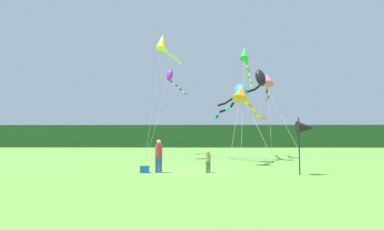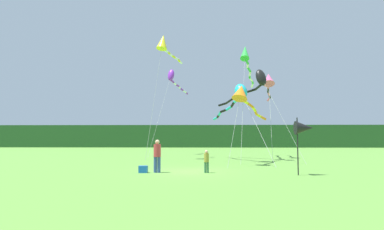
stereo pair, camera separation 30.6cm
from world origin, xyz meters
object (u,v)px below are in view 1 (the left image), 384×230
at_px(person_child, 208,160).
at_px(kite_cyan, 238,95).
at_px(kite_rainbow, 268,81).
at_px(kite_orange, 243,95).
at_px(cooler_box, 145,169).
at_px(kite_yellow, 163,43).
at_px(banner_flag_pole, 305,128).
at_px(kite_purple, 172,78).
at_px(kite_black, 256,82).
at_px(person_adult, 159,154).
at_px(kite_green, 246,59).

distance_m(person_child, kite_cyan, 9.56).
distance_m(kite_rainbow, kite_orange, 8.65).
bearing_deg(kite_cyan, cooler_box, -126.98).
bearing_deg(cooler_box, kite_rainbow, 53.44).
xyz_separation_m(person_child, kite_orange, (2.61, 5.06, 4.19)).
bearing_deg(kite_yellow, banner_flag_pole, -53.33).
xyz_separation_m(person_child, kite_purple, (-3.52, 18.80, 7.96)).
xyz_separation_m(cooler_box, kite_cyan, (6.03, 8.01, 5.05)).
xyz_separation_m(kite_cyan, kite_orange, (-0.02, -2.92, -0.37)).
relative_size(kite_black, kite_orange, 1.23).
distance_m(kite_black, kite_yellow, 8.83).
height_order(person_adult, person_child, person_adult).
xyz_separation_m(banner_flag_pole, kite_black, (-0.55, 10.60, 4.27)).
bearing_deg(kite_green, kite_rainbow, 37.60).
bearing_deg(kite_orange, kite_yellow, 138.50).
distance_m(kite_yellow, kite_purple, 8.37).
distance_m(banner_flag_pole, kite_cyan, 9.63).
bearing_deg(kite_purple, kite_black, -49.06).
height_order(banner_flag_pole, kite_purple, kite_purple).
bearing_deg(kite_green, kite_yellow, -177.63).
height_order(kite_orange, kite_purple, kite_purple).
distance_m(person_child, kite_green, 14.13).
distance_m(kite_rainbow, kite_green, 3.36).
relative_size(kite_black, kite_green, 0.71).
xyz_separation_m(kite_black, kite_rainbow, (1.62, 2.98, 0.59)).
relative_size(kite_rainbow, kite_yellow, 0.73).
distance_m(cooler_box, kite_cyan, 11.23).
relative_size(kite_rainbow, kite_green, 0.71).
relative_size(kite_black, kite_yellow, 0.72).
relative_size(person_adult, banner_flag_pole, 0.61).
height_order(cooler_box, kite_yellow, kite_yellow).
bearing_deg(kite_green, banner_flag_pole, -84.05).
bearing_deg(kite_orange, cooler_box, -139.76).
height_order(kite_black, kite_rainbow, kite_rainbow).
bearing_deg(kite_cyan, kite_orange, -90.39).
height_order(kite_cyan, kite_orange, kite_cyan).
relative_size(kite_cyan, kite_green, 0.87).
height_order(kite_cyan, kite_yellow, kite_yellow).
bearing_deg(kite_green, kite_cyan, -110.30).
bearing_deg(kite_rainbow, kite_green, -142.40).
bearing_deg(kite_yellow, person_child, -71.08).
height_order(banner_flag_pole, kite_black, kite_black).
distance_m(kite_black, kite_cyan, 2.81).
bearing_deg(person_adult, banner_flag_pole, -7.36).
distance_m(person_adult, kite_orange, 8.24).
bearing_deg(person_child, kite_cyan, 71.74).
bearing_deg(kite_yellow, person_adult, -84.77).
relative_size(person_child, kite_cyan, 0.12).
xyz_separation_m(person_adult, kite_rainbow, (8.67, 12.60, 6.22)).
bearing_deg(kite_purple, banner_flag_pole, -66.78).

